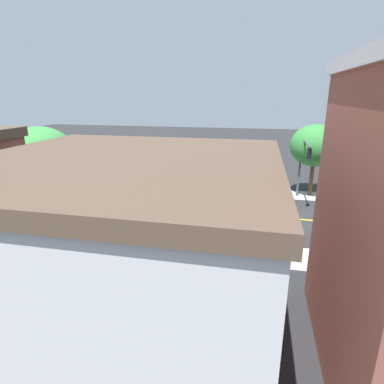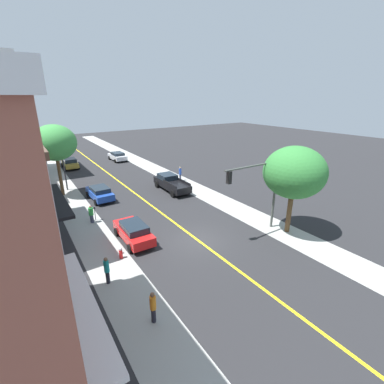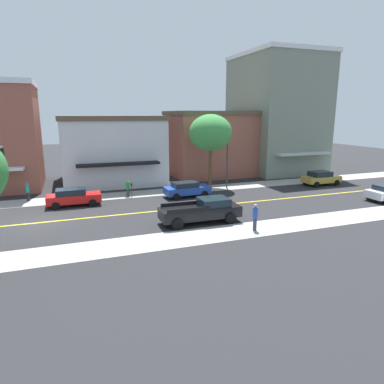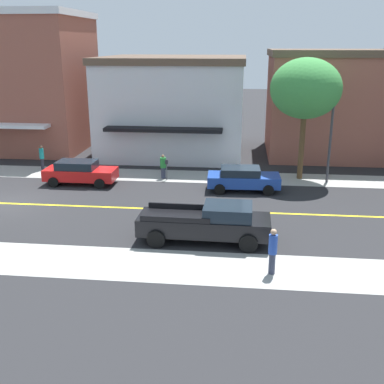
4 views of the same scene
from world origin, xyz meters
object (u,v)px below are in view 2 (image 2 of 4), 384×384
object	(u,v)px
fire_hydrant	(121,253)
black_pickup_truck	(171,183)
street_lamp	(62,158)
red_sedan_left_curb	(134,231)
street_tree_right_corner	(294,173)
pedestrian_teal_shirt	(107,270)
parking_meter	(95,211)
pedestrian_green_shirt	(91,214)
traffic_light_mast	(261,184)
street_tree_left_near	(54,143)
white_sedan_right_curb	(117,156)
pedestrian_blue_shirt	(180,173)
pedestrian_orange_shirt	(153,306)
gold_sedan_left_curb	(70,163)
blue_sedan_left_curb	(100,193)

from	to	relation	value
fire_hydrant	black_pickup_truck	bearing A→B (deg)	46.97
street_lamp	red_sedan_left_curb	xyz separation A→B (m)	(2.08, -15.55, -3.04)
street_tree_right_corner	street_lamp	xyz separation A→B (m)	(-13.10, 20.94, -1.13)
black_pickup_truck	pedestrian_teal_shirt	size ratio (longest dim) A/B	3.39
fire_hydrant	parking_meter	xyz separation A→B (m)	(0.14, 7.00, 0.48)
black_pickup_truck	pedestrian_green_shirt	size ratio (longest dim) A/B	3.70
fire_hydrant	street_lamp	size ratio (longest dim) A/B	0.13
traffic_light_mast	street_tree_left_near	bearing A→B (deg)	-57.18
street_tree_left_near	white_sedan_right_curb	world-z (taller)	street_tree_left_near
pedestrian_blue_shirt	pedestrian_orange_shirt	distance (m)	23.32
gold_sedan_left_curb	black_pickup_truck	world-z (taller)	black_pickup_truck
blue_sedan_left_curb	pedestrian_orange_shirt	bearing A→B (deg)	170.10
street_lamp	black_pickup_truck	bearing A→B (deg)	-34.10
parking_meter	pedestrian_blue_shirt	size ratio (longest dim) A/B	0.72
blue_sedan_left_curb	street_tree_left_near	bearing A→B (deg)	37.57
pedestrian_blue_shirt	white_sedan_right_curb	bearing A→B (deg)	1.28
street_tree_right_corner	blue_sedan_left_curb	size ratio (longest dim) A/B	1.60
parking_meter	red_sedan_left_curb	size ratio (longest dim) A/B	0.30
fire_hydrant	traffic_light_mast	xyz separation A→B (m)	(10.48, -2.41, 3.72)
gold_sedan_left_curb	street_lamp	bearing A→B (deg)	167.85
parking_meter	traffic_light_mast	xyz separation A→B (m)	(10.34, -9.41, 3.24)
blue_sedan_left_curb	street_tree_right_corner	bearing A→B (deg)	-147.59
traffic_light_mast	fire_hydrant	bearing A→B (deg)	-12.93
street_tree_left_near	parking_meter	xyz separation A→B (m)	(1.29, -8.63, -4.91)
street_tree_right_corner	gold_sedan_left_curb	distance (m)	33.46
street_tree_right_corner	pedestrian_teal_shirt	bearing A→B (deg)	173.70
fire_hydrant	red_sedan_left_curb	xyz separation A→B (m)	(1.64, 1.72, 0.39)
black_pickup_truck	pedestrian_green_shirt	bearing A→B (deg)	111.35
street_lamp	red_sedan_left_curb	world-z (taller)	street_lamp
street_tree_left_near	black_pickup_truck	xyz separation A→B (m)	(10.87, -5.23, -4.90)
blue_sedan_left_curb	gold_sedan_left_curb	world-z (taller)	gold_sedan_left_curb
red_sedan_left_curb	gold_sedan_left_curb	distance (m)	25.99
black_pickup_truck	traffic_light_mast	bearing A→B (deg)	-175.56
red_sedan_left_curb	street_tree_right_corner	bearing A→B (deg)	-115.63
parking_meter	red_sedan_left_curb	world-z (taller)	red_sedan_left_curb
white_sedan_right_curb	pedestrian_green_shirt	distance (m)	24.19
blue_sedan_left_curb	pedestrian_blue_shirt	size ratio (longest dim) A/B	2.36
street_tree_right_corner	black_pickup_truck	xyz separation A→B (m)	(-2.96, 14.07, -4.06)
white_sedan_right_curb	pedestrian_teal_shirt	world-z (taller)	pedestrian_teal_shirt
parking_meter	white_sedan_right_curb	bearing A→B (deg)	66.65
street_tree_right_corner	white_sedan_right_curb	size ratio (longest dim) A/B	1.56
parking_meter	pedestrian_orange_shirt	bearing A→B (deg)	-92.91
pedestrian_teal_shirt	gold_sedan_left_curb	bearing A→B (deg)	-175.17
pedestrian_teal_shirt	white_sedan_right_curb	bearing A→B (deg)	171.51
parking_meter	pedestrian_blue_shirt	xyz separation A→B (m)	(12.42, 6.08, 0.11)
parking_meter	black_pickup_truck	world-z (taller)	black_pickup_truck
street_tree_left_near	street_tree_right_corner	size ratio (longest dim) A/B	1.10
street_tree_right_corner	street_tree_left_near	bearing A→B (deg)	125.61
parking_meter	pedestrian_green_shirt	bearing A→B (deg)	-142.27
fire_hydrant	red_sedan_left_curb	size ratio (longest dim) A/B	0.18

